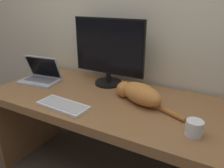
# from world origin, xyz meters

# --- Properties ---
(wall_back) EXTENTS (6.40, 0.06, 2.60)m
(wall_back) POSITION_xyz_m (0.00, 0.83, 1.30)
(wall_back) COLOR beige
(wall_back) RESTS_ON ground_plane
(desk) EXTENTS (1.65, 0.77, 0.75)m
(desk) POSITION_xyz_m (0.00, 0.39, 0.60)
(desk) COLOR olive
(desk) RESTS_ON ground_plane
(monitor) EXTENTS (0.60, 0.22, 0.53)m
(monitor) POSITION_xyz_m (-0.08, 0.63, 1.02)
(monitor) COLOR black
(monitor) RESTS_ON desk
(laptop) EXTENTS (0.34, 0.25, 0.22)m
(laptop) POSITION_xyz_m (-0.60, 0.40, 0.79)
(laptop) COLOR #B7B7BC
(laptop) RESTS_ON desk
(external_keyboard) EXTENTS (0.36, 0.17, 0.02)m
(external_keyboard) POSITION_xyz_m (-0.14, 0.12, 0.76)
(external_keyboard) COLOR white
(external_keyboard) RESTS_ON desk
(cat) EXTENTS (0.52, 0.28, 0.14)m
(cat) POSITION_xyz_m (0.27, 0.42, 0.82)
(cat) COLOR #C67A38
(cat) RESTS_ON desk
(coffee_mug) EXTENTS (0.09, 0.09, 0.08)m
(coffee_mug) POSITION_xyz_m (0.66, 0.20, 0.79)
(coffee_mug) COLOR white
(coffee_mug) RESTS_ON desk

